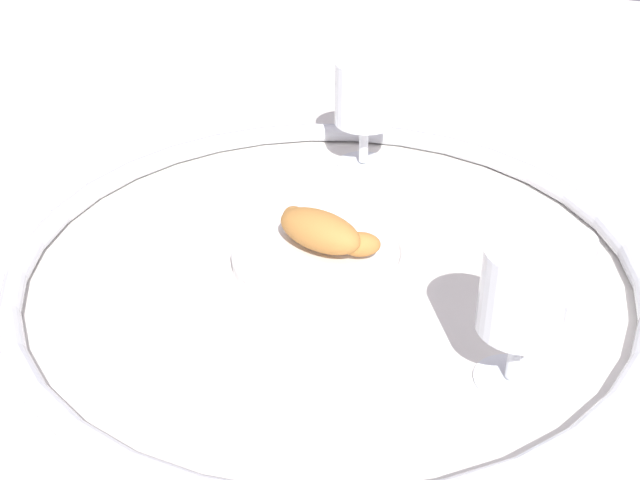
{
  "coord_description": "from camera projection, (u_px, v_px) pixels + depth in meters",
  "views": [
    {
      "loc": [
        0.23,
        -0.74,
        0.54
      ],
      "look_at": [
        -0.02,
        0.02,
        0.03
      ],
      "focal_mm": 49.7,
      "sensor_mm": 36.0,
      "label": 1
    }
  ],
  "objects": [
    {
      "name": "ground_plane",
      "position": [
        329.0,
        274.0,
        0.95
      ],
      "size": [
        2.2,
        2.2,
        0.0
      ],
      "primitive_type": "plane",
      "color": "silver"
    },
    {
      "name": "table_chrome_rim",
      "position": [
        329.0,
        265.0,
        0.94
      ],
      "size": [
        0.68,
        0.68,
        0.02
      ],
      "primitive_type": "torus",
      "color": "silver",
      "rests_on": "ground_plane"
    },
    {
      "name": "pastry_plate",
      "position": [
        320.0,
        255.0,
        0.96
      ],
      "size": [
        0.19,
        0.19,
        0.02
      ],
      "color": "white",
      "rests_on": "ground_plane"
    },
    {
      "name": "croissant_large",
      "position": [
        322.0,
        231.0,
        0.94
      ],
      "size": [
        0.13,
        0.09,
        0.04
      ],
      "color": "#BC7A38",
      "rests_on": "pastry_plate"
    },
    {
      "name": "coffee_cup_near",
      "position": [
        555.0,
        267.0,
        0.91
      ],
      "size": [
        0.14,
        0.14,
        0.06
      ],
      "color": "white",
      "rests_on": "ground_plane"
    },
    {
      "name": "juice_glass_left",
      "position": [
        524.0,
        295.0,
        0.75
      ],
      "size": [
        0.08,
        0.08,
        0.14
      ],
      "color": "white",
      "rests_on": "ground_plane"
    },
    {
      "name": "juice_glass_right",
      "position": [
        365.0,
        98.0,
        1.11
      ],
      "size": [
        0.08,
        0.08,
        0.14
      ],
      "color": "white",
      "rests_on": "ground_plane"
    },
    {
      "name": "sugar_packet",
      "position": [
        287.0,
        177.0,
        1.12
      ],
      "size": [
        0.06,
        0.05,
        0.01
      ],
      "primitive_type": "cube",
      "rotation": [
        0.0,
        0.0,
        -0.26
      ],
      "color": "white",
      "rests_on": "ground_plane"
    }
  ]
}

